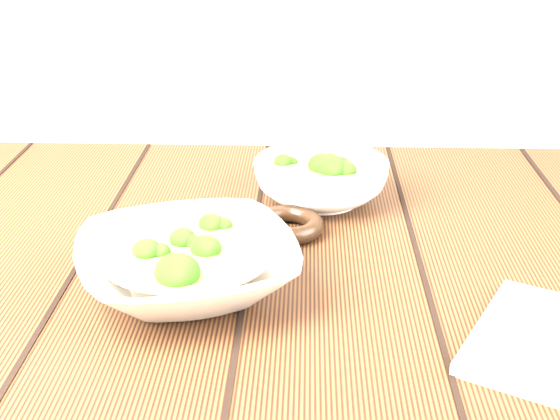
# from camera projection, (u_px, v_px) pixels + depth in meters

# --- Properties ---
(table) EXTENTS (1.20, 0.80, 0.75)m
(table) POSITION_uv_depth(u_px,v_px,m) (268.00, 338.00, 0.99)
(table) COLOR #3A2310
(table) RESTS_ON ground
(soup_bowl_front) EXTENTS (0.30, 0.30, 0.07)m
(soup_bowl_front) POSITION_uv_depth(u_px,v_px,m) (187.00, 264.00, 0.84)
(soup_bowl_front) COLOR silver
(soup_bowl_front) RESTS_ON table
(soup_bowl_back) EXTENTS (0.20, 0.20, 0.07)m
(soup_bowl_back) POSITION_uv_depth(u_px,v_px,m) (321.00, 180.00, 1.07)
(soup_bowl_back) COLOR silver
(soup_bowl_back) RESTS_ON table
(trivet) EXTENTS (0.12, 0.12, 0.02)m
(trivet) POSITION_uv_depth(u_px,v_px,m) (287.00, 225.00, 0.98)
(trivet) COLOR black
(trivet) RESTS_ON table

